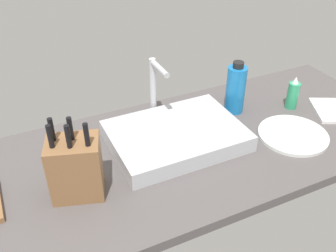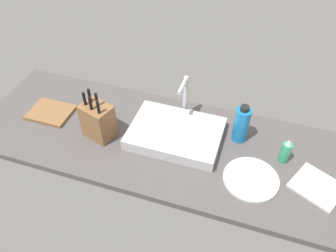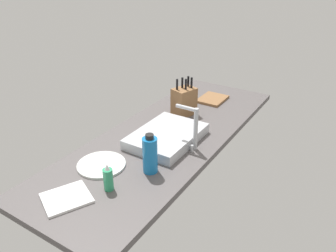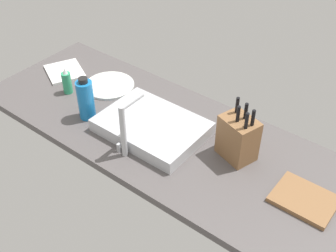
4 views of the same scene
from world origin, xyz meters
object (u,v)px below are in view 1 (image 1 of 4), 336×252
object	(u,v)px
sink_basin	(176,136)
water_bottle	(236,89)
knife_block	(76,167)
faucet	(155,86)
dinner_plate	(293,135)
soap_bottle	(293,94)

from	to	relation	value
sink_basin	water_bottle	distance (cm)	32.12
sink_basin	knife_block	world-z (taller)	knife_block
faucet	water_bottle	world-z (taller)	faucet
dinner_plate	soap_bottle	bearing A→B (deg)	52.19
knife_block	water_bottle	world-z (taller)	knife_block
knife_block	dinner_plate	world-z (taller)	knife_block
sink_basin	water_bottle	bearing A→B (deg)	17.47
water_bottle	dinner_plate	size ratio (longest dim) A/B	0.84
sink_basin	water_bottle	xyz separation A→B (cm)	(29.97, 9.43, 6.69)
soap_bottle	dinner_plate	distance (cm)	20.99
sink_basin	dinner_plate	distance (cm)	42.03
faucet	soap_bottle	world-z (taller)	faucet
water_bottle	dinner_plate	distance (cm)	27.19
faucet	soap_bottle	distance (cm)	55.02
knife_block	dinner_plate	size ratio (longest dim) A/B	1.03
sink_basin	soap_bottle	size ratio (longest dim) A/B	3.28
knife_block	soap_bottle	size ratio (longest dim) A/B	1.86
sink_basin	soap_bottle	bearing A→B (deg)	1.81
faucet	water_bottle	distance (cm)	31.56
water_bottle	sink_basin	bearing A→B (deg)	-162.53
faucet	water_bottle	size ratio (longest dim) A/B	1.18
knife_block	soap_bottle	bearing A→B (deg)	24.80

